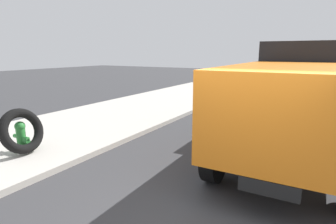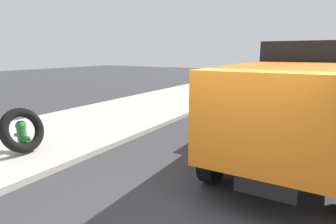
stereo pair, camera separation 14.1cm
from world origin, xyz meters
name	(u,v)px [view 2 (the right image)]	position (x,y,z in m)	size (l,w,h in m)	color
fire_hydrant	(22,135)	(0.59, 5.63, 0.57)	(0.26, 0.58, 0.80)	#2D8438
loose_tire	(22,130)	(0.51, 5.45, 0.74)	(1.17, 1.17, 0.23)	black
dump_truck_orange	(296,95)	(4.31, -0.40, 1.61)	(7.04, 2.90, 3.00)	orange
dump_truck_gray	(322,72)	(14.32, -0.54, 1.61)	(7.09, 3.02, 3.00)	slate
dump_truck_yellow	(333,65)	(24.32, -0.93, 1.61)	(7.10, 3.04, 3.00)	gold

